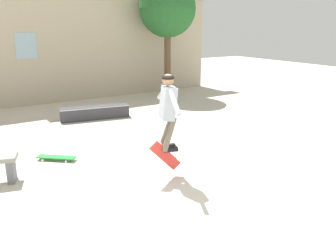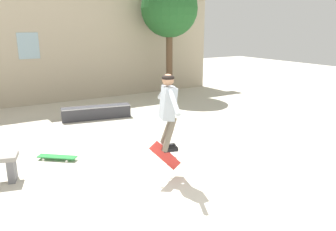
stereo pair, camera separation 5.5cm
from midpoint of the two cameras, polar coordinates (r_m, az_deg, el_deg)
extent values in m
plane|color=beige|center=(5.45, 0.57, -15.24)|extent=(40.00, 40.00, 0.00)
cube|color=#B7A88E|center=(12.92, -20.14, 10.86)|extent=(13.86, 0.40, 3.97)
cube|color=#99B7C6|center=(12.60, -23.02, 11.11)|extent=(0.70, 0.02, 0.90)
cylinder|color=brown|center=(13.40, 0.35, 8.99)|extent=(0.26, 0.26, 2.62)
sphere|color=#235B28|center=(13.34, 0.37, 18.16)|extent=(2.22, 2.22, 2.22)
cube|color=slate|center=(6.75, -25.32, -8.49)|extent=(0.20, 0.35, 0.43)
cube|color=#38383D|center=(10.35, -12.22, 0.52)|extent=(2.11, 0.75, 0.40)
cube|color=#B7B7BC|center=(10.13, -12.12, 1.29)|extent=(2.05, 0.41, 0.02)
cube|color=#9EA8B2|center=(5.81, 0.27, 2.18)|extent=(0.37, 0.41, 0.61)
sphere|color=#A37556|center=(5.73, 0.28, 6.22)|extent=(0.26, 0.26, 0.21)
ellipsoid|color=black|center=(5.72, 0.28, 6.59)|extent=(0.27, 0.27, 0.12)
cylinder|color=#6B6051|center=(6.04, 0.06, -2.84)|extent=(0.31, 0.25, 0.64)
cube|color=black|center=(6.14, 0.33, -5.37)|extent=(0.28, 0.17, 0.07)
cylinder|color=#6B6051|center=(5.88, 0.47, -3.33)|extent=(0.34, 0.14, 0.64)
cube|color=black|center=(5.99, 0.75, -5.92)|extent=(0.28, 0.17, 0.07)
cylinder|color=#9EA8B2|center=(6.17, -0.68, 4.00)|extent=(0.24, 0.57, 0.37)
cylinder|color=#9EA8B2|center=(5.40, 1.36, 2.38)|extent=(0.24, 0.57, 0.37)
cube|color=red|center=(6.06, -0.18, -7.05)|extent=(0.70, 0.14, 0.71)
cylinder|color=silver|center=(6.26, 1.62, -7.27)|extent=(0.05, 0.06, 0.06)
cylinder|color=silver|center=(6.28, 0.19, -8.63)|extent=(0.05, 0.06, 0.06)
cylinder|color=silver|center=(5.93, -0.94, -4.92)|extent=(0.05, 0.06, 0.06)
cylinder|color=silver|center=(5.94, -2.44, -6.36)|extent=(0.05, 0.06, 0.06)
cube|color=#237F38|center=(7.44, -18.55, -6.82)|extent=(0.78, 0.69, 0.02)
cylinder|color=silver|center=(7.43, -16.34, -7.03)|extent=(0.05, 0.05, 0.05)
cylinder|color=silver|center=(7.26, -17.04, -7.64)|extent=(0.05, 0.05, 0.05)
cylinder|color=silver|center=(7.66, -19.92, -6.66)|extent=(0.05, 0.05, 0.05)
cylinder|color=silver|center=(7.49, -20.68, -7.23)|extent=(0.05, 0.05, 0.05)
camera|label=1|loc=(0.03, -89.73, 0.07)|focal=35.00mm
camera|label=2|loc=(0.03, 90.27, -0.07)|focal=35.00mm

